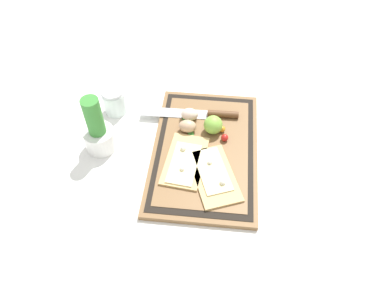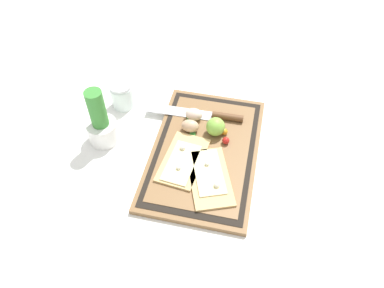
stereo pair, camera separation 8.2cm
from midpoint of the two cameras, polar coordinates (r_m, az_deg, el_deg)
The scene contains 13 objects.
ground_plane at distance 1.14m, azimuth -0.10°, elevation -1.43°, with size 6.00×6.00×0.00m, color white.
cutting_board at distance 1.13m, azimuth -0.10°, elevation -1.13°, with size 0.49×0.31×0.02m.
pizza_slice_near at distance 1.06m, azimuth 1.10°, elevation -4.77°, with size 0.23×0.17×0.02m.
pizza_slice_far at distance 1.09m, azimuth -3.25°, elevation -2.70°, with size 0.21×0.13×0.02m.
knife at distance 1.21m, azimuth 0.16°, elevation 4.57°, with size 0.04×0.32×0.02m.
egg_brown at distance 1.16m, azimuth -2.71°, elevation 2.63°, with size 0.04×0.06×0.04m, color tan.
egg_pink at distance 1.19m, azimuth -2.35°, elevation 4.45°, with size 0.04×0.06×0.04m, color beige.
lime at distance 1.15m, azimuth 1.20°, elevation 2.85°, with size 0.06×0.06×0.06m, color #7FB742.
cherry_tomato_red at distance 1.14m, azimuth 2.95°, elevation 0.88°, with size 0.02×0.02×0.02m, color red.
cherry_tomato_yellow at distance 1.16m, azimuth 2.60°, elevation 2.20°, with size 0.02×0.02×0.02m, color orange.
scallion_bunch at distance 1.11m, azimuth -1.60°, elevation -1.17°, with size 0.29×0.11×0.01m.
herb_pot at distance 1.15m, azimuth -16.14°, elevation 1.67°, with size 0.09×0.09×0.20m.
sauce_jar at distance 1.27m, azimuth -13.56°, elevation 6.11°, with size 0.07×0.07×0.09m.
Camera 1 is at (-0.71, -0.03, 0.89)m, focal length 35.00 mm.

